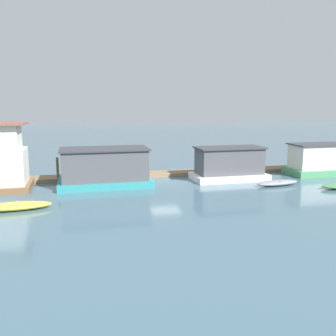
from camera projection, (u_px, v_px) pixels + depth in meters
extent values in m
plane|color=#426070|center=(165.00, 182.00, 31.93)|extent=(200.00, 200.00, 0.00)
cube|color=#846B4C|center=(157.00, 174.00, 34.97)|extent=(42.40, 2.06, 0.30)
cube|color=teal|center=(105.00, 182.00, 30.61)|extent=(7.46, 4.17, 0.54)
cube|color=#4C4C51|center=(105.00, 164.00, 30.36)|extent=(6.75, 3.46, 2.42)
cube|color=#38383D|center=(104.00, 149.00, 30.14)|extent=(7.05, 3.76, 0.12)
cube|color=white|center=(229.00, 176.00, 33.09)|extent=(6.49, 3.45, 0.54)
cube|color=#4C4C51|center=(229.00, 161.00, 32.86)|extent=(5.61, 2.58, 2.24)
cube|color=#38383D|center=(230.00, 148.00, 32.66)|extent=(5.91, 2.88, 0.12)
cube|color=#4C9360|center=(318.00, 171.00, 35.50)|extent=(5.76, 3.29, 0.61)
cube|color=silver|center=(319.00, 156.00, 35.26)|extent=(5.06, 2.59, 2.20)
cube|color=#38383D|center=(319.00, 144.00, 35.07)|extent=(5.36, 2.89, 0.12)
ellipsoid|color=yellow|center=(17.00, 206.00, 23.51)|extent=(4.29, 1.67, 0.49)
cube|color=#997F60|center=(17.00, 204.00, 23.49)|extent=(0.26, 1.10, 0.08)
ellipsoid|color=gray|center=(277.00, 183.00, 30.57)|extent=(3.93, 1.57, 0.45)
cube|color=#997F60|center=(278.00, 181.00, 30.55)|extent=(0.27, 0.97, 0.08)
cylinder|color=#846B4C|center=(316.00, 161.00, 37.41)|extent=(0.29, 0.29, 1.96)
cylinder|color=brown|center=(58.00, 170.00, 31.49)|extent=(0.21, 0.21, 2.18)
cylinder|color=brown|center=(149.00, 167.00, 33.35)|extent=(0.20, 0.20, 2.06)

